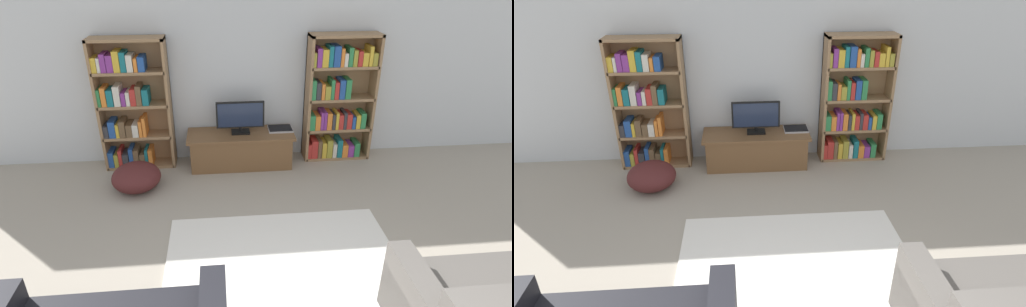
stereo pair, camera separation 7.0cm
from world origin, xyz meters
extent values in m
cube|color=silver|center=(0.00, 4.23, 1.30)|extent=(8.80, 0.06, 2.60)
cube|color=#93704C|center=(-1.92, 4.03, 0.85)|extent=(0.04, 0.30, 1.71)
cube|color=#93704C|center=(-1.05, 4.03, 0.85)|extent=(0.04, 0.30, 1.71)
cube|color=#93704C|center=(-1.48, 4.16, 0.85)|extent=(0.91, 0.04, 1.71)
cube|color=#93704C|center=(-1.48, 4.03, 1.69)|extent=(0.91, 0.30, 0.04)
cube|color=#93704C|center=(-1.48, 4.03, 0.02)|extent=(0.87, 0.30, 0.04)
cube|color=#234C99|center=(-1.87, 4.02, 0.14)|extent=(0.07, 0.24, 0.21)
cube|color=#9E9333|center=(-1.80, 4.02, 0.12)|extent=(0.05, 0.24, 0.18)
cube|color=#B72D28|center=(-1.75, 4.02, 0.15)|extent=(0.04, 0.24, 0.24)
cube|color=#333338|center=(-1.68, 4.02, 0.13)|extent=(0.08, 0.24, 0.18)
cube|color=#234C99|center=(-1.60, 4.02, 0.16)|extent=(0.05, 0.24, 0.25)
cube|color=brown|center=(-1.54, 4.02, 0.15)|extent=(0.07, 0.24, 0.23)
cube|color=brown|center=(-1.46, 4.02, 0.12)|extent=(0.07, 0.24, 0.17)
cube|color=#196B75|center=(-1.41, 4.02, 0.15)|extent=(0.04, 0.24, 0.23)
cube|color=orange|center=(-1.35, 4.02, 0.15)|extent=(0.05, 0.24, 0.22)
cube|color=#93704C|center=(-1.48, 4.03, 0.44)|extent=(0.87, 0.30, 0.04)
cube|color=#333338|center=(-1.87, 4.02, 0.54)|extent=(0.06, 0.24, 0.16)
cube|color=#234C99|center=(-1.79, 4.02, 0.57)|extent=(0.08, 0.24, 0.22)
cube|color=gold|center=(-1.73, 4.02, 0.55)|extent=(0.04, 0.24, 0.18)
cube|color=brown|center=(-1.66, 4.02, 0.57)|extent=(0.07, 0.24, 0.22)
cube|color=brown|center=(-1.58, 4.02, 0.54)|extent=(0.07, 0.24, 0.16)
cube|color=silver|center=(-1.50, 4.02, 0.55)|extent=(0.08, 0.24, 0.17)
cube|color=orange|center=(-1.43, 4.02, 0.57)|extent=(0.04, 0.24, 0.21)
cube|color=orange|center=(-1.38, 4.02, 0.59)|extent=(0.04, 0.24, 0.25)
cube|color=#93704C|center=(-1.48, 4.03, 0.87)|extent=(0.87, 0.30, 0.04)
cube|color=#2D7F47|center=(-1.88, 4.02, 1.00)|extent=(0.04, 0.24, 0.22)
cube|color=orange|center=(-1.83, 4.02, 1.01)|extent=(0.06, 0.24, 0.24)
cube|color=#196B75|center=(-1.75, 4.02, 0.99)|extent=(0.08, 0.24, 0.21)
cube|color=silver|center=(-1.66, 4.02, 1.01)|extent=(0.08, 0.24, 0.25)
cube|color=#7F338C|center=(-1.59, 4.02, 0.97)|extent=(0.05, 0.24, 0.17)
cube|color=silver|center=(-1.53, 4.02, 0.98)|extent=(0.05, 0.24, 0.17)
cube|color=#B72D28|center=(-1.47, 4.02, 0.99)|extent=(0.07, 0.24, 0.21)
cube|color=brown|center=(-1.40, 4.02, 1.01)|extent=(0.07, 0.24, 0.25)
cube|color=#196B75|center=(-1.32, 4.02, 0.99)|extent=(0.08, 0.24, 0.20)
cube|color=#93704C|center=(-1.48, 4.03, 1.30)|extent=(0.87, 0.30, 0.04)
cube|color=gold|center=(-1.87, 4.02, 1.41)|extent=(0.06, 0.24, 0.18)
cube|color=silver|center=(-1.82, 4.02, 1.40)|extent=(0.04, 0.24, 0.17)
cube|color=#7F338C|center=(-1.76, 4.02, 1.43)|extent=(0.06, 0.24, 0.22)
cube|color=#7F338C|center=(-1.69, 4.02, 1.42)|extent=(0.08, 0.24, 0.20)
cube|color=gold|center=(-1.61, 4.02, 1.44)|extent=(0.08, 0.24, 0.25)
cube|color=#196B75|center=(-1.53, 4.02, 1.43)|extent=(0.07, 0.24, 0.24)
cube|color=silver|center=(-1.45, 4.02, 1.42)|extent=(0.07, 0.24, 0.20)
cube|color=orange|center=(-1.39, 4.02, 1.40)|extent=(0.04, 0.24, 0.16)
cube|color=#234C99|center=(-1.32, 4.02, 1.41)|extent=(0.08, 0.24, 0.18)
cube|color=#93704C|center=(0.77, 4.03, 0.85)|extent=(0.04, 0.30, 1.71)
cube|color=#93704C|center=(1.64, 4.03, 0.85)|extent=(0.04, 0.30, 1.71)
cube|color=#93704C|center=(1.20, 4.16, 0.85)|extent=(0.91, 0.04, 1.71)
cube|color=#93704C|center=(1.20, 4.03, 1.69)|extent=(0.91, 0.30, 0.04)
cube|color=#93704C|center=(1.20, 4.03, 0.02)|extent=(0.87, 0.30, 0.04)
cube|color=#B72D28|center=(0.81, 4.02, 0.14)|extent=(0.05, 0.24, 0.21)
cube|color=#B72D28|center=(0.88, 4.02, 0.16)|extent=(0.08, 0.24, 0.26)
cube|color=brown|center=(0.95, 4.02, 0.16)|extent=(0.05, 0.24, 0.26)
cube|color=gold|center=(1.02, 4.02, 0.15)|extent=(0.06, 0.24, 0.22)
cube|color=#9E9333|center=(1.09, 4.02, 0.16)|extent=(0.08, 0.24, 0.26)
cube|color=silver|center=(1.17, 4.02, 0.14)|extent=(0.05, 0.24, 0.20)
cube|color=#196B75|center=(1.24, 4.02, 0.16)|extent=(0.07, 0.24, 0.26)
cube|color=orange|center=(1.31, 4.02, 0.13)|extent=(0.08, 0.24, 0.18)
cube|color=#7F338C|center=(1.40, 4.02, 0.12)|extent=(0.08, 0.24, 0.17)
cube|color=#2D7F47|center=(1.48, 4.02, 0.14)|extent=(0.07, 0.24, 0.20)
cube|color=#93704C|center=(1.20, 4.03, 0.44)|extent=(0.87, 0.30, 0.04)
cube|color=#2D7F47|center=(0.82, 4.02, 0.57)|extent=(0.08, 0.24, 0.21)
cube|color=orange|center=(0.90, 4.02, 0.56)|extent=(0.07, 0.24, 0.20)
cube|color=#7F338C|center=(0.96, 4.02, 0.59)|extent=(0.04, 0.24, 0.25)
cube|color=#7F338C|center=(1.00, 4.02, 0.59)|extent=(0.04, 0.24, 0.25)
cube|color=orange|center=(1.05, 4.02, 0.58)|extent=(0.06, 0.24, 0.23)
cube|color=#333338|center=(1.11, 4.02, 0.57)|extent=(0.04, 0.24, 0.21)
cube|color=gold|center=(1.16, 4.02, 0.58)|extent=(0.04, 0.24, 0.23)
cube|color=#B72D28|center=(1.21, 4.02, 0.56)|extent=(0.06, 0.24, 0.20)
cube|color=#333338|center=(1.27, 4.02, 0.58)|extent=(0.04, 0.24, 0.23)
cube|color=#B72D28|center=(1.33, 4.02, 0.57)|extent=(0.07, 0.24, 0.21)
cube|color=#234C99|center=(1.39, 4.02, 0.55)|extent=(0.04, 0.24, 0.17)
cube|color=gold|center=(1.45, 4.02, 0.56)|extent=(0.06, 0.24, 0.19)
cube|color=#2D7F47|center=(1.52, 4.02, 0.57)|extent=(0.07, 0.24, 0.21)
cube|color=#93704C|center=(1.20, 4.03, 0.87)|extent=(0.87, 0.30, 0.04)
cube|color=#2D7F47|center=(0.81, 4.02, 1.02)|extent=(0.06, 0.24, 0.25)
cube|color=#333338|center=(0.88, 4.02, 1.00)|extent=(0.06, 0.24, 0.22)
cube|color=orange|center=(0.94, 4.02, 0.99)|extent=(0.04, 0.24, 0.21)
cube|color=#9E9333|center=(1.00, 4.02, 0.98)|extent=(0.07, 0.24, 0.18)
cube|color=#2D7F47|center=(1.06, 4.02, 1.02)|extent=(0.04, 0.24, 0.26)
cube|color=#B72D28|center=(1.12, 4.02, 1.00)|extent=(0.05, 0.24, 0.23)
cube|color=#234C99|center=(1.19, 4.02, 1.02)|extent=(0.07, 0.24, 0.25)
cube|color=#2D7F47|center=(1.27, 4.02, 1.02)|extent=(0.07, 0.24, 0.25)
cube|color=#93704C|center=(1.20, 4.03, 1.30)|extent=(0.87, 0.30, 0.04)
cube|color=#9E9333|center=(0.80, 4.02, 1.41)|extent=(0.04, 0.24, 0.18)
cube|color=#7F338C|center=(0.86, 4.02, 1.43)|extent=(0.06, 0.24, 0.23)
cube|color=gold|center=(0.93, 4.02, 1.43)|extent=(0.08, 0.24, 0.22)
cube|color=#196B75|center=(1.00, 4.02, 1.44)|extent=(0.05, 0.24, 0.26)
cube|color=#234C99|center=(1.08, 4.02, 1.45)|extent=(0.08, 0.24, 0.26)
cube|color=orange|center=(1.15, 4.02, 1.43)|extent=(0.04, 0.24, 0.23)
cube|color=silver|center=(1.20, 4.02, 1.40)|extent=(0.04, 0.24, 0.17)
cube|color=#2D7F47|center=(1.26, 4.02, 1.43)|extent=(0.05, 0.24, 0.24)
cube|color=#9E9333|center=(1.32, 4.02, 1.42)|extent=(0.05, 0.24, 0.20)
cube|color=#B72D28|center=(1.38, 4.02, 1.41)|extent=(0.06, 0.24, 0.19)
cube|color=gold|center=(1.45, 4.02, 1.40)|extent=(0.07, 0.24, 0.17)
cube|color=gold|center=(1.52, 4.02, 1.44)|extent=(0.05, 0.24, 0.25)
cube|color=#9E9333|center=(1.58, 4.02, 1.40)|extent=(0.06, 0.24, 0.16)
cube|color=brown|center=(-0.14, 3.91, 0.21)|extent=(1.32, 0.49, 0.43)
cube|color=brown|center=(-0.14, 3.91, 0.44)|extent=(1.41, 0.52, 0.04)
cube|color=black|center=(-0.14, 3.92, 0.48)|extent=(0.24, 0.16, 0.03)
cylinder|color=black|center=(-0.14, 3.92, 0.52)|extent=(0.04, 0.04, 0.05)
cube|color=black|center=(-0.14, 3.92, 0.72)|extent=(0.63, 0.04, 0.35)
cube|color=#19233D|center=(-0.14, 3.90, 0.72)|extent=(0.58, 0.00, 0.32)
cube|color=#B7B7BC|center=(0.40, 3.98, 0.47)|extent=(0.32, 0.25, 0.02)
cube|color=black|center=(0.40, 3.98, 0.49)|extent=(0.31, 0.24, 0.00)
cube|color=white|center=(0.13, 1.73, 0.01)|extent=(2.19, 1.88, 0.02)
ellipsoid|color=#4C1E1E|center=(-1.45, 3.38, 0.17)|extent=(0.58, 0.58, 0.33)
camera|label=1|loc=(-0.41, -0.93, 2.59)|focal=28.00mm
camera|label=2|loc=(-0.34, -0.94, 2.59)|focal=28.00mm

